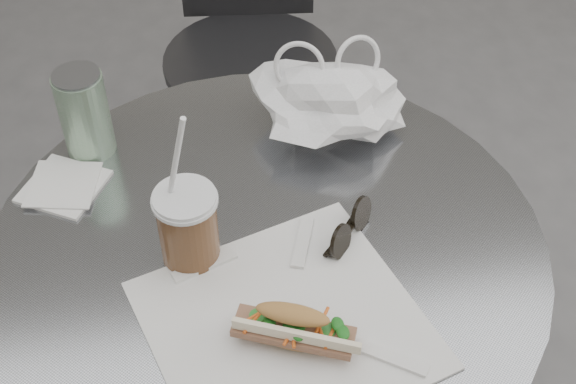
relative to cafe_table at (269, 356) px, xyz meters
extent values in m
cylinder|color=slate|center=(0.00, 0.00, 0.26)|extent=(0.76, 0.76, 0.02)
cylinder|color=#2A2A2C|center=(0.08, 0.78, -0.46)|extent=(0.36, 0.36, 0.02)
cylinder|color=#2A2A2C|center=(0.08, 0.78, -0.23)|extent=(0.06, 0.06, 0.47)
cylinder|color=#2A2A2C|center=(0.08, 0.78, 0.00)|extent=(0.40, 0.40, 0.02)
cube|color=white|center=(0.00, -0.14, 0.28)|extent=(0.40, 0.38, 0.00)
ellipsoid|color=#B18B43|center=(0.01, -0.17, 0.29)|extent=(0.19, 0.13, 0.02)
cube|color=brown|center=(0.01, -0.17, 0.30)|extent=(0.15, 0.10, 0.01)
ellipsoid|color=#B18B43|center=(0.01, -0.16, 0.32)|extent=(0.19, 0.13, 0.03)
cylinder|color=brown|center=(-0.10, 0.00, 0.33)|extent=(0.08, 0.08, 0.10)
cylinder|color=silver|center=(-0.10, 0.00, 0.38)|extent=(0.08, 0.08, 0.01)
cylinder|color=white|center=(-0.11, 0.00, 0.42)|extent=(0.05, 0.04, 0.19)
cylinder|color=black|center=(0.09, -0.03, 0.30)|extent=(0.04, 0.05, 0.05)
cylinder|color=black|center=(0.13, 0.01, 0.30)|extent=(0.04, 0.05, 0.05)
cube|color=black|center=(0.11, -0.01, 0.29)|extent=(0.02, 0.02, 0.00)
cube|color=white|center=(-0.27, 0.15, 0.28)|extent=(0.14, 0.14, 0.01)
cube|color=white|center=(-0.27, 0.15, 0.28)|extent=(0.11, 0.11, 0.00)
cylinder|color=#528D57|center=(-0.23, 0.23, 0.34)|extent=(0.07, 0.07, 0.13)
cylinder|color=slate|center=(-0.23, 0.23, 0.41)|extent=(0.07, 0.07, 0.00)
camera|label=1|loc=(-0.09, -0.71, 1.09)|focal=50.00mm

